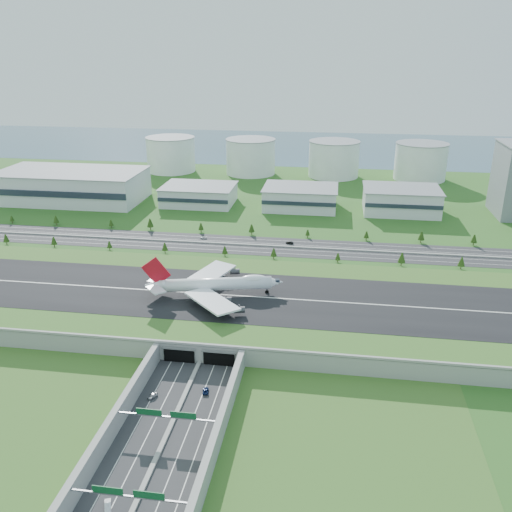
# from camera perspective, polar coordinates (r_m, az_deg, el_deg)

# --- Properties ---
(ground) EXTENTS (1200.00, 1200.00, 0.00)m
(ground) POSITION_cam_1_polar(r_m,az_deg,el_deg) (274.79, -3.44, -5.65)
(ground) COLOR #204F18
(ground) RESTS_ON ground
(airfield_deck) EXTENTS (520.00, 100.00, 9.20)m
(airfield_deck) POSITION_cam_1_polar(r_m,az_deg,el_deg) (272.87, -3.46, -4.88)
(airfield_deck) COLOR gray
(airfield_deck) RESTS_ON ground
(underpass_road) EXTENTS (38.80, 120.40, 8.00)m
(underpass_road) POSITION_cam_1_polar(r_m,az_deg,el_deg) (192.15, -9.76, -18.03)
(underpass_road) COLOR #28282B
(underpass_road) RESTS_ON ground
(sign_gantry_near) EXTENTS (38.70, 0.70, 9.80)m
(sign_gantry_near) POSITION_cam_1_polar(r_m,az_deg,el_deg) (193.21, -9.42, -16.42)
(sign_gantry_near) COLOR gray
(sign_gantry_near) RESTS_ON ground
(sign_gantry_far) EXTENTS (38.70, 0.70, 9.80)m
(sign_gantry_far) POSITION_cam_1_polar(r_m,az_deg,el_deg) (168.64, -13.26, -23.47)
(sign_gantry_far) COLOR gray
(sign_gantry_far) RESTS_ON ground
(north_expressway) EXTENTS (560.00, 36.00, 0.12)m
(north_expressway) POSITION_cam_1_polar(r_m,az_deg,el_deg) (360.60, -0.39, 1.13)
(north_expressway) COLOR #28282B
(north_expressway) RESTS_ON ground
(tree_row) EXTENTS (504.62, 48.68, 8.36)m
(tree_row) POSITION_cam_1_polar(r_m,az_deg,el_deg) (359.60, 0.67, 1.83)
(tree_row) COLOR #3D2819
(tree_row) RESTS_ON ground
(hangar_west) EXTENTS (120.00, 60.00, 25.00)m
(hangar_west) POSITION_cam_1_polar(r_m,az_deg,el_deg) (491.98, -18.80, 7.00)
(hangar_west) COLOR silver
(hangar_west) RESTS_ON ground
(hangar_mid_a) EXTENTS (58.00, 42.00, 15.00)m
(hangar_mid_a) POSITION_cam_1_polar(r_m,az_deg,el_deg) (459.01, -6.02, 6.41)
(hangar_mid_a) COLOR silver
(hangar_mid_a) RESTS_ON ground
(hangar_mid_b) EXTENTS (58.00, 42.00, 17.00)m
(hangar_mid_b) POSITION_cam_1_polar(r_m,az_deg,el_deg) (445.67, 4.69, 6.14)
(hangar_mid_b) COLOR silver
(hangar_mid_b) RESTS_ON ground
(hangar_mid_c) EXTENTS (58.00, 42.00, 19.00)m
(hangar_mid_c) POSITION_cam_1_polar(r_m,az_deg,el_deg) (447.72, 15.01, 5.69)
(hangar_mid_c) COLOR silver
(hangar_mid_c) RESTS_ON ground
(fuel_tank_a) EXTENTS (50.00, 50.00, 35.00)m
(fuel_tank_a) POSITION_cam_1_polar(r_m,az_deg,el_deg) (585.66, -8.95, 10.51)
(fuel_tank_a) COLOR silver
(fuel_tank_a) RESTS_ON ground
(fuel_tank_b) EXTENTS (50.00, 50.00, 35.00)m
(fuel_tank_b) POSITION_cam_1_polar(r_m,az_deg,el_deg) (566.54, -0.57, 10.40)
(fuel_tank_b) COLOR silver
(fuel_tank_b) RESTS_ON ground
(fuel_tank_c) EXTENTS (50.00, 50.00, 35.00)m
(fuel_tank_c) POSITION_cam_1_polar(r_m,az_deg,el_deg) (559.80, 8.19, 10.06)
(fuel_tank_c) COLOR silver
(fuel_tank_c) RESTS_ON ground
(fuel_tank_d) EXTENTS (50.00, 50.00, 35.00)m
(fuel_tank_d) POSITION_cam_1_polar(r_m,az_deg,el_deg) (565.90, 16.94, 9.48)
(fuel_tank_d) COLOR silver
(fuel_tank_d) RESTS_ON ground
(bay_water) EXTENTS (1200.00, 260.00, 0.06)m
(bay_water) POSITION_cam_1_polar(r_m,az_deg,el_deg) (732.03, 4.32, 11.43)
(bay_water) COLOR #39586D
(bay_water) RESTS_ON ground
(boeing_747) EXTENTS (68.40, 63.95, 21.46)m
(boeing_747) POSITION_cam_1_polar(r_m,az_deg,el_deg) (269.02, -4.38, -2.96)
(boeing_747) COLOR white
(boeing_747) RESTS_ON airfield_deck
(car_0) EXTENTS (3.48, 4.83, 1.53)m
(car_0) POSITION_cam_1_polar(r_m,az_deg,el_deg) (214.47, -10.83, -14.26)
(car_0) COLOR #AEADB1
(car_0) RESTS_ON ground
(car_1) EXTENTS (3.59, 5.38, 1.68)m
(car_1) POSITION_cam_1_polar(r_m,az_deg,el_deg) (176.26, -15.33, -24.03)
(car_1) COLOR white
(car_1) RESTS_ON ground
(car_2) EXTENTS (3.17, 5.26, 1.37)m
(car_2) POSITION_cam_1_polar(r_m,az_deg,el_deg) (214.62, -5.33, -13.93)
(car_2) COLOR #0E1D47
(car_2) RESTS_ON ground
(car_5) EXTENTS (5.45, 3.30, 1.70)m
(car_5) POSITION_cam_1_polar(r_m,az_deg,el_deg) (363.48, 3.57, 1.40)
(car_5) COLOR black
(car_5) RESTS_ON ground
(car_7) EXTENTS (4.78, 2.11, 1.36)m
(car_7) POSITION_cam_1_polar(r_m,az_deg,el_deg) (374.66, -5.58, 1.93)
(car_7) COLOR silver
(car_7) RESTS_ON ground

